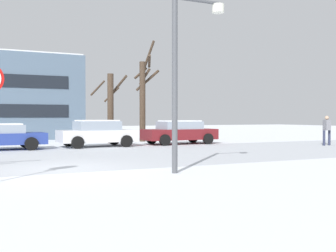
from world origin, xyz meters
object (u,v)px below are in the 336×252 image
object	(u,v)px
parked_car_white	(97,133)
parked_car_maroon	(180,132)
pedestrian_crossing	(327,128)
street_lamp	(185,62)

from	to	relation	value
parked_car_white	parked_car_maroon	size ratio (longest dim) A/B	0.92
parked_car_maroon	pedestrian_crossing	world-z (taller)	pedestrian_crossing
parked_car_maroon	pedestrian_crossing	size ratio (longest dim) A/B	2.66
parked_car_maroon	pedestrian_crossing	distance (m)	8.38
parked_car_white	pedestrian_crossing	size ratio (longest dim) A/B	2.46
parked_car_white	parked_car_maroon	xyz separation A→B (m)	(5.06, 0.05, -0.02)
street_lamp	pedestrian_crossing	bearing A→B (deg)	27.63
parked_car_white	pedestrian_crossing	bearing A→B (deg)	-21.29
parked_car_white	street_lamp	bearing A→B (deg)	-92.98
street_lamp	parked_car_white	xyz separation A→B (m)	(0.59, 11.24, -2.44)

